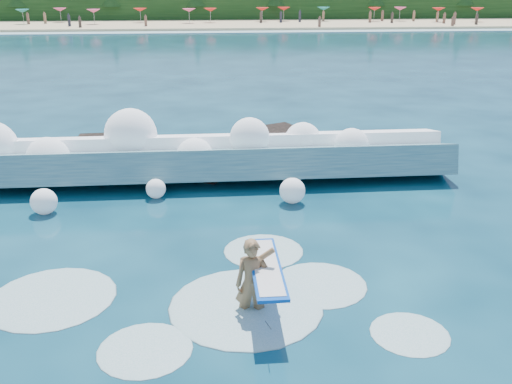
# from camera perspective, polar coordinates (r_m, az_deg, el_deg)

# --- Properties ---
(ground) EXTENTS (200.00, 200.00, 0.00)m
(ground) POSITION_cam_1_polar(r_m,az_deg,el_deg) (13.22, -5.74, -8.10)
(ground) COLOR #07293C
(ground) RESTS_ON ground
(beach) EXTENTS (140.00, 20.00, 0.40)m
(beach) POSITION_cam_1_polar(r_m,az_deg,el_deg) (89.85, -5.63, 16.32)
(beach) COLOR tan
(beach) RESTS_ON ground
(wet_band) EXTENTS (140.00, 5.00, 0.08)m
(wet_band) POSITION_cam_1_polar(r_m,az_deg,el_deg) (78.89, -5.63, 15.66)
(wet_band) COLOR silver
(wet_band) RESTS_ON ground
(treeline) EXTENTS (140.00, 4.00, 5.00)m
(treeline) POSITION_cam_1_polar(r_m,az_deg,el_deg) (99.72, -5.68, 18.03)
(treeline) COLOR black
(treeline) RESTS_ON ground
(breaking_wave) EXTENTS (19.83, 3.02, 1.71)m
(breaking_wave) POSITION_cam_1_polar(r_m,az_deg,el_deg) (19.53, -10.11, 3.10)
(breaking_wave) COLOR #336B80
(breaking_wave) RESTS_ON ground
(rock_cluster) EXTENTS (8.27, 3.48, 1.45)m
(rock_cluster) POSITION_cam_1_polar(r_m,az_deg,el_deg) (20.42, -6.70, 3.63)
(rock_cluster) COLOR black
(rock_cluster) RESTS_ON ground
(surfer_with_board) EXTENTS (0.94, 3.00, 1.89)m
(surfer_with_board) POSITION_cam_1_polar(r_m,az_deg,el_deg) (11.44, -0.05, -8.82)
(surfer_with_board) COLOR olive
(surfer_with_board) RESTS_ON ground
(wave_spray) EXTENTS (14.64, 4.91, 2.26)m
(wave_spray) POSITION_cam_1_polar(r_m,az_deg,el_deg) (19.53, -12.63, 4.40)
(wave_spray) COLOR white
(wave_spray) RESTS_ON ground
(surf_foam) EXTENTS (9.18, 5.69, 0.16)m
(surf_foam) POSITION_cam_1_polar(r_m,az_deg,el_deg) (12.24, -4.68, -10.57)
(surf_foam) COLOR silver
(surf_foam) RESTS_ON ground
(beach_umbrellas) EXTENTS (112.60, 6.87, 0.50)m
(beach_umbrellas) POSITION_cam_1_polar(r_m,az_deg,el_deg) (91.73, -5.62, 17.68)
(beach_umbrellas) COLOR #E1427C
(beach_umbrellas) RESTS_ON ground
(beachgoers) EXTENTS (102.69, 13.75, 1.91)m
(beachgoers) POSITION_cam_1_polar(r_m,az_deg,el_deg) (86.14, -3.60, 16.80)
(beachgoers) COLOR #3F332D
(beachgoers) RESTS_ON ground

